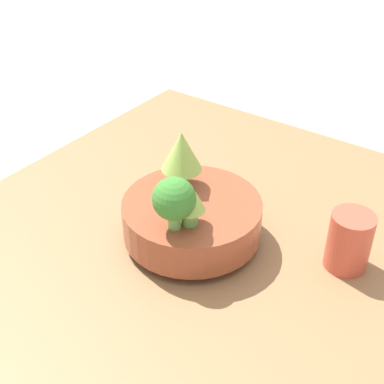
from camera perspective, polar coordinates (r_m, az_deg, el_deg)
name	(u,v)px	position (r m, az deg, el deg)	size (l,w,h in m)	color
ground_plane	(206,254)	(0.91, 1.48, -6.60)	(6.00, 6.00, 0.00)	#ADA89E
table	(206,245)	(0.90, 1.50, -5.69)	(0.83, 0.87, 0.04)	olive
bowl	(192,219)	(0.85, 0.00, -2.84)	(0.22, 0.22, 0.07)	brown
broccoli_floret_front	(171,198)	(0.76, -2.23, -0.69)	(0.06, 0.06, 0.08)	#7AB256
romanesco_piece_far	(182,152)	(0.84, -1.12, 4.26)	(0.07, 0.07, 0.10)	#6BA34C
romanesco_piece_near	(190,199)	(0.76, -0.24, -0.76)	(0.05, 0.05, 0.07)	#6BA34C
cup	(349,241)	(0.83, 16.42, -5.05)	(0.07, 0.07, 0.09)	#C64C38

